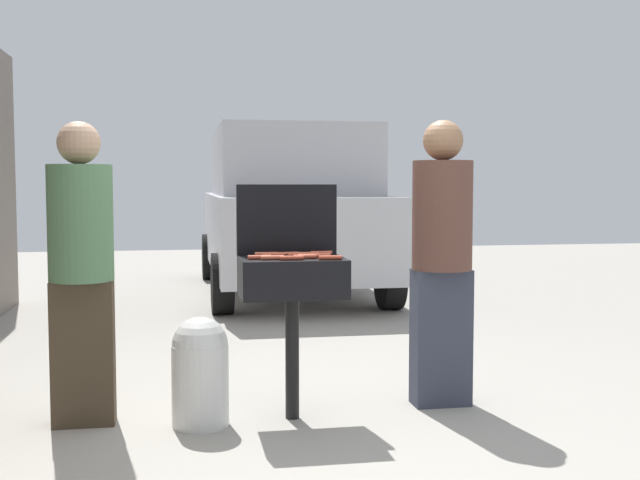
# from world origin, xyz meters

# --- Properties ---
(ground_plane) EXTENTS (24.00, 24.00, 0.00)m
(ground_plane) POSITION_xyz_m (0.00, 0.00, 0.00)
(ground_plane) COLOR #9E998E
(bbq_grill) EXTENTS (0.60, 0.44, 0.94)m
(bbq_grill) POSITION_xyz_m (-0.14, 0.05, 0.79)
(bbq_grill) COLOR black
(bbq_grill) RESTS_ON ground
(grill_lid_open) EXTENTS (0.60, 0.05, 0.42)m
(grill_lid_open) POSITION_xyz_m (-0.14, 0.27, 1.15)
(grill_lid_open) COLOR black
(grill_lid_open) RESTS_ON bbq_grill
(hot_dog_0) EXTENTS (0.13, 0.03, 0.03)m
(hot_dog_0) POSITION_xyz_m (-0.16, -0.10, 0.95)
(hot_dog_0) COLOR #AD4228
(hot_dog_0) RESTS_ON bbq_grill
(hot_dog_1) EXTENTS (0.13, 0.03, 0.03)m
(hot_dog_1) POSITION_xyz_m (0.02, 0.04, 0.95)
(hot_dog_1) COLOR #C6593D
(hot_dog_1) RESTS_ON bbq_grill
(hot_dog_2) EXTENTS (0.13, 0.04, 0.03)m
(hot_dog_2) POSITION_xyz_m (-0.15, 0.15, 0.95)
(hot_dog_2) COLOR #B74C33
(hot_dog_2) RESTS_ON bbq_grill
(hot_dog_3) EXTENTS (0.13, 0.03, 0.03)m
(hot_dog_3) POSITION_xyz_m (-0.24, 0.10, 0.95)
(hot_dog_3) COLOR #B74C33
(hot_dog_3) RESTS_ON bbq_grill
(hot_dog_4) EXTENTS (0.13, 0.04, 0.03)m
(hot_dog_4) POSITION_xyz_m (0.05, 0.18, 0.95)
(hot_dog_4) COLOR #B74C33
(hot_dog_4) RESTS_ON bbq_grill
(hot_dog_5) EXTENTS (0.13, 0.04, 0.03)m
(hot_dog_5) POSITION_xyz_m (-0.34, -0.02, 0.95)
(hot_dog_5) COLOR #B74C33
(hot_dog_5) RESTS_ON bbq_grill
(hot_dog_6) EXTENTS (0.13, 0.03, 0.03)m
(hot_dog_6) POSITION_xyz_m (-0.08, -0.04, 0.95)
(hot_dog_6) COLOR #B74C33
(hot_dog_6) RESTS_ON bbq_grill
(hot_dog_7) EXTENTS (0.13, 0.03, 0.03)m
(hot_dog_7) POSITION_xyz_m (-0.28, 0.16, 0.95)
(hot_dog_7) COLOR #C6593D
(hot_dog_7) RESTS_ON bbq_grill
(hot_dog_8) EXTENTS (0.13, 0.04, 0.03)m
(hot_dog_8) POSITION_xyz_m (-0.10, 0.08, 0.95)
(hot_dog_8) COLOR #B74C33
(hot_dog_8) RESTS_ON bbq_grill
(hot_dog_9) EXTENTS (0.13, 0.04, 0.03)m
(hot_dog_9) POSITION_xyz_m (0.05, -0.12, 0.95)
(hot_dog_9) COLOR #AD4228
(hot_dog_9) RESTS_ON bbq_grill
(hot_dog_10) EXTENTS (0.13, 0.03, 0.03)m
(hot_dog_10) POSITION_xyz_m (-0.27, -0.06, 0.95)
(hot_dog_10) COLOR #C6593D
(hot_dog_10) RESTS_ON bbq_grill
(hot_dog_11) EXTENTS (0.13, 0.03, 0.03)m
(hot_dog_11) POSITION_xyz_m (-0.05, -0.00, 0.95)
(hot_dog_11) COLOR #B74C33
(hot_dog_11) RESTS_ON bbq_grill
(hot_dog_12) EXTENTS (0.13, 0.04, 0.03)m
(hot_dog_12) POSITION_xyz_m (-0.04, 0.12, 0.95)
(hot_dog_12) COLOR #C6593D
(hot_dog_12) RESTS_ON bbq_grill
(propane_tank) EXTENTS (0.32, 0.32, 0.62)m
(propane_tank) POSITION_xyz_m (-0.67, -0.01, 0.32)
(propane_tank) COLOR silver
(propane_tank) RESTS_ON ground
(person_left) EXTENTS (0.36, 0.36, 1.71)m
(person_left) POSITION_xyz_m (-1.32, 0.14, 0.93)
(person_left) COLOR #3F3323
(person_left) RESTS_ON ground
(person_right) EXTENTS (0.37, 0.37, 1.74)m
(person_right) POSITION_xyz_m (0.80, 0.17, 0.95)
(person_right) COLOR #333847
(person_right) RESTS_ON ground
(parked_minivan) EXTENTS (2.03, 4.40, 2.02)m
(parked_minivan) POSITION_xyz_m (0.56, 5.31, 1.03)
(parked_minivan) COLOR #B7B7BC
(parked_minivan) RESTS_ON ground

